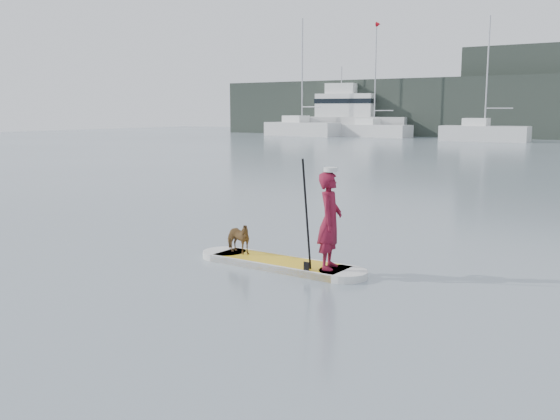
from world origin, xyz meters
The scene contains 11 objects.
ground centered at (0.00, 0.00, 0.00)m, with size 140.00×140.00×0.00m, color slate.
paddleboard centered at (-3.02, -3.45, 0.06)m, with size 3.30×0.88×0.12m.
paddler centered at (-2.04, -3.48, 0.92)m, with size 0.58×0.38×1.59m, color maroon.
white_cap centered at (-2.04, -3.48, 1.75)m, with size 0.22×0.22×0.07m, color silver.
dog centered at (-3.97, -3.42, 0.40)m, with size 0.31×0.67×0.57m, color brown.
paddle centered at (-2.28, -3.80, 0.80)m, with size 0.10×0.30×2.00m.
sailboat_a centered at (-31.87, 45.33, 0.85)m, with size 8.61×3.46×12.17m.
sailboat_b centered at (-24.22, 46.95, 0.79)m, with size 7.89×3.11×11.43m.
sailboat_c centered at (-12.30, 43.98, 0.80)m, with size 7.58×2.75×10.76m.
motor_yacht_b centered at (-27.83, 49.10, 2.07)m, with size 11.68×5.85×7.37m.
shore_building_west centered at (-10.00, 54.00, 4.50)m, with size 14.00×4.00×9.00m, color black.
Camera 1 is at (2.70, -12.28, 2.68)m, focal length 40.00 mm.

